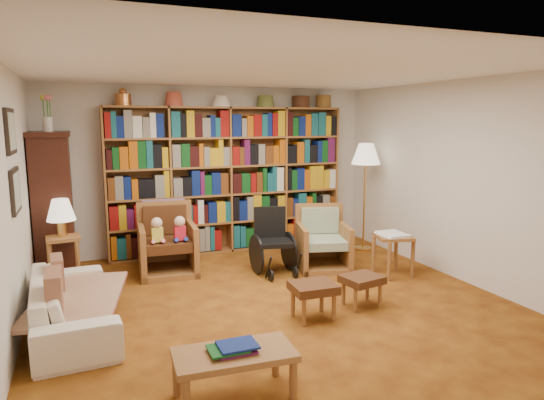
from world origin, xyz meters
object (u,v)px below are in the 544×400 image
armchair_sage (320,244)px  floor_lamp (366,158)px  footstool_b (362,281)px  side_table_papers (393,242)px  wheelchair (273,243)px  armchair_leather (166,244)px  sofa (73,304)px  footstool_a (313,290)px  coffee_table (234,357)px  side_table_lamp (64,251)px

armchair_sage → floor_lamp: bearing=28.3°
footstool_b → side_table_papers: bearing=39.3°
wheelchair → side_table_papers: wheelchair is taller
footstool_b → armchair_leather: bearing=130.7°
side_table_papers → floor_lamp: bearing=74.6°
armchair_leather → side_table_papers: armchair_leather is taller
sofa → footstool_a: (2.27, -0.61, 0.04)m
wheelchair → armchair_sage: bearing=-1.1°
footstool_b → coffee_table: 2.14m
armchair_leather → sofa: bearing=-127.0°
side_table_papers → footstool_b: side_table_papers is taller
footstool_a → wheelchair: bearing=83.0°
armchair_sage → footstool_a: (-0.89, -1.57, -0.02)m
sofa → wheelchair: size_ratio=2.08×
armchair_leather → coffee_table: 3.20m
sofa → coffee_table: (1.10, -1.67, 0.04)m
sofa → side_table_papers: (3.85, 0.27, 0.18)m
floor_lamp → coffee_table: size_ratio=1.85×
coffee_table → footstool_b: bearing=32.9°
armchair_leather → side_table_papers: size_ratio=1.65×
side_table_lamp → floor_lamp: (4.30, 0.17, 0.98)m
side_table_lamp → armchair_sage: 3.28m
side_table_papers → footstool_a: (-1.59, -0.88, -0.13)m
armchair_sage → floor_lamp: (1.05, 0.57, 1.11)m
footstool_a → sofa: bearing=164.9°
side_table_papers → coffee_table: size_ratio=0.63×
wheelchair → coffee_table: (-1.36, -2.64, -0.09)m
side_table_lamp → coffee_table: bearing=-68.3°
coffee_table → armchair_leather: bearing=89.2°
side_table_lamp → armchair_sage: (3.25, -0.40, -0.13)m
wheelchair → floor_lamp: 2.10m
footstool_a → floor_lamp: bearing=47.8°
side_table_lamp → footstool_b: (3.00, -1.87, -0.17)m
armchair_leather → armchair_sage: size_ratio=1.08×
armchair_sage → footstool_a: size_ratio=1.90×
floor_lamp → footstool_a: 3.09m
side_table_papers → footstool_b: size_ratio=1.22×
wheelchair → footstool_a: (-0.19, -1.59, -0.09)m
sofa → floor_lamp: 4.62m
sofa → footstool_a: sofa is taller
wheelchair → footstool_a: size_ratio=1.89×
armchair_sage → footstool_b: size_ratio=1.86×
sofa → side_table_lamp: size_ratio=2.85×
sofa → side_table_lamp: side_table_lamp is taller
armchair_sage → sofa: bearing=-163.1°
armchair_sage → floor_lamp: 1.63m
armchair_leather → wheelchair: bearing=-22.9°
floor_lamp → footstool_b: floor_lamp is taller
wheelchair → side_table_papers: 1.56m
footstool_b → sofa: bearing=170.1°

